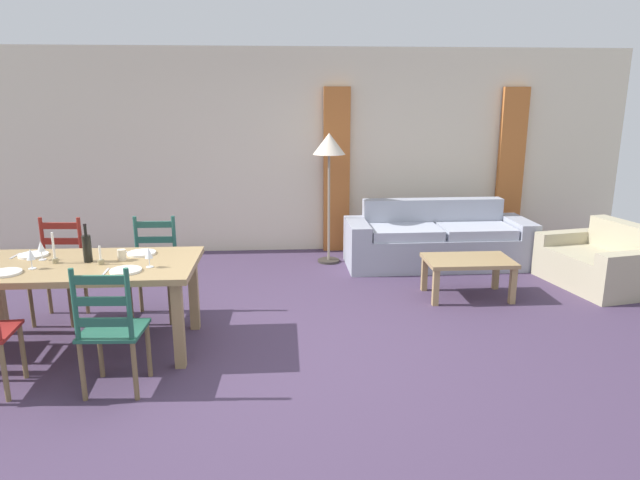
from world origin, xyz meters
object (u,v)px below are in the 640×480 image
dining_chair_near_right (111,329)px  standing_lamp (329,152)px  dining_table (79,274)px  dining_chair_far_right (154,268)px  coffee_table (468,265)px  couch (436,242)px  coffee_cup_primary (122,255)px  dining_chair_far_left (59,270)px  wine_glass_far_left (41,247)px  wine_bottle (87,248)px  armchair_upholstered (601,264)px  wine_glass_near_right (149,254)px  wine_glass_near_left (31,255)px

dining_chair_near_right → standing_lamp: size_ratio=0.59×
dining_table → standing_lamp: 3.40m
dining_chair_far_right → coffee_table: 3.18m
couch → coffee_cup_primary: bearing=-146.1°
dining_chair_near_right → dining_chair_far_left: same height
dining_chair_far_left → wine_glass_far_left: (0.12, -0.60, 0.38)m
standing_lamp → dining_table: bearing=-132.5°
wine_bottle → standing_lamp: bearing=47.9°
coffee_cup_primary → dining_chair_far_left: bearing=140.5°
couch → armchair_upholstered: 1.88m
dining_chair_far_right → standing_lamp: standing_lamp is taller
dining_table → wine_glass_near_right: bearing=-13.6°
coffee_table → standing_lamp: size_ratio=0.55×
coffee_cup_primary → coffee_table: size_ratio=0.10×
coffee_cup_primary → couch: coffee_cup_primary is taller
coffee_table → armchair_upholstered: armchair_upholstered is taller
dining_chair_near_right → couch: bearing=43.6°
wine_glass_near_left → armchair_upholstered: (5.51, 1.44, -0.61)m
dining_table → wine_bottle: bearing=32.1°
dining_table → dining_chair_near_right: dining_chair_near_right is taller
dining_table → wine_bottle: (0.07, 0.05, 0.20)m
wine_glass_far_left → coffee_cup_primary: bearing=-3.9°
wine_glass_near_right → armchair_upholstered: (4.60, 1.45, -0.61)m
armchair_upholstered → wine_glass_near_right: bearing=-162.5°
dining_table → coffee_cup_primary: (0.34, 0.07, 0.13)m
dining_chair_far_left → couch: 4.33m
dining_chair_far_left → dining_chair_far_right: 0.88m
dining_chair_far_right → wine_bottle: 0.86m
coffee_cup_primary → dining_table: bearing=-167.6°
couch → dining_chair_far_left: bearing=-159.1°
wine_glass_near_left → coffee_table: size_ratio=0.18×
dining_chair_near_right → wine_glass_near_right: size_ratio=5.96×
coffee_cup_primary → dining_chair_near_right: bearing=-81.6°
wine_bottle → wine_glass_near_right: wine_bottle is taller
dining_chair_near_right → armchair_upholstered: (4.75, 2.04, -0.23)m
dining_chair_far_left → wine_glass_near_right: dining_chair_far_left is taller
wine_glass_far_left → coffee_table: wine_glass_far_left is taller
wine_glass_far_left → couch: bearing=28.7°
wine_glass_far_left → dining_table: bearing=-20.3°
dining_chair_near_right → coffee_cup_primary: 0.87m
dining_chair_far_right → armchair_upholstered: 4.81m
coffee_table → standing_lamp: (-1.35, 1.40, 1.06)m
wine_glass_far_left → couch: 4.50m
dining_chair_near_right → wine_bottle: 0.95m
wine_bottle → coffee_cup_primary: bearing=6.1°
wine_bottle → wine_glass_near_left: size_ratio=1.96×
wine_glass_near_right → standing_lamp: 3.11m
dining_chair_far_left → armchair_upholstered: 5.69m
coffee_cup_primary → standing_lamp: standing_lamp is taller
dining_chair_far_left → standing_lamp: standing_lamp is taller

